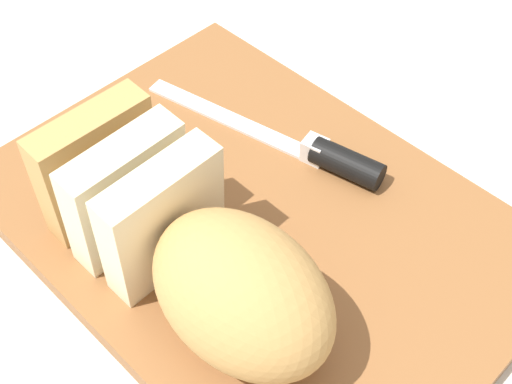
# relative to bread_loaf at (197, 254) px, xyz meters

# --- Properties ---
(ground_plane) EXTENTS (3.00, 3.00, 0.00)m
(ground_plane) POSITION_rel_bread_loaf_xyz_m (0.02, -0.08, -0.07)
(ground_plane) COLOR beige
(cutting_board) EXTENTS (0.46, 0.34, 0.02)m
(cutting_board) POSITION_rel_bread_loaf_xyz_m (0.02, -0.08, -0.06)
(cutting_board) COLOR brown
(cutting_board) RESTS_ON ground_plane
(bread_loaf) EXTENTS (0.26, 0.11, 0.11)m
(bread_loaf) POSITION_rel_bread_loaf_xyz_m (0.00, 0.00, 0.00)
(bread_loaf) COLOR tan
(bread_loaf) RESTS_ON cutting_board
(bread_knife) EXTENTS (0.25, 0.06, 0.02)m
(bread_knife) POSITION_rel_bread_loaf_xyz_m (0.02, -0.17, -0.04)
(bread_knife) COLOR silver
(bread_knife) RESTS_ON cutting_board
(crumb_near_knife) EXTENTS (0.00, 0.00, 0.00)m
(crumb_near_knife) POSITION_rel_bread_loaf_xyz_m (0.00, -0.03, -0.05)
(crumb_near_knife) COLOR #996633
(crumb_near_knife) RESTS_ON cutting_board
(crumb_near_loaf) EXTENTS (0.01, 0.01, 0.01)m
(crumb_near_loaf) POSITION_rel_bread_loaf_xyz_m (0.04, -0.06, -0.05)
(crumb_near_loaf) COLOR #996633
(crumb_near_loaf) RESTS_ON cutting_board
(crumb_stray_left) EXTENTS (0.01, 0.01, 0.01)m
(crumb_stray_left) POSITION_rel_bread_loaf_xyz_m (0.04, -0.07, -0.05)
(crumb_stray_left) COLOR #996633
(crumb_stray_left) RESTS_ON cutting_board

